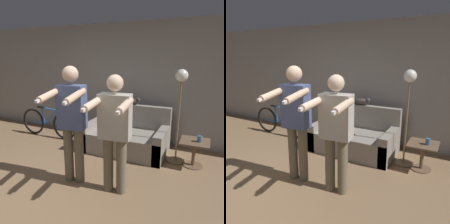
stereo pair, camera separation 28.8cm
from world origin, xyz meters
TOP-DOWN VIEW (x-y plane):
  - ground_plane at (0.00, 0.00)m, footprint 16.00×16.00m
  - wall_back at (0.00, 2.60)m, footprint 10.00×0.05m
  - couch at (0.46, 1.92)m, footprint 1.63×0.93m
  - person_left at (0.14, 0.50)m, footprint 0.52×0.71m
  - person_right at (0.82, 0.49)m, footprint 0.54×0.71m
  - cat at (0.44, 2.27)m, footprint 0.48×0.14m
  - floor_lamp at (1.47, 1.82)m, footprint 0.32×0.32m
  - side_table at (1.77, 1.77)m, footprint 0.48×0.48m
  - cup at (1.84, 1.75)m, footprint 0.08×0.08m
  - bicycle at (-1.52, 1.89)m, footprint 1.58×0.07m

SIDE VIEW (x-z plane):
  - ground_plane at x=0.00m, z-range 0.00..0.00m
  - couch at x=0.46m, z-range -0.17..0.72m
  - side_table at x=1.77m, z-range 0.11..0.57m
  - bicycle at x=-1.52m, z-range -0.03..0.71m
  - cup at x=1.84m, z-range 0.47..0.57m
  - person_right at x=0.82m, z-range 0.13..1.78m
  - cat at x=0.44m, z-range 0.88..1.04m
  - person_left at x=0.14m, z-range 0.13..1.89m
  - floor_lamp at x=1.47m, z-range 0.40..2.07m
  - wall_back at x=0.00m, z-range 0.00..2.60m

